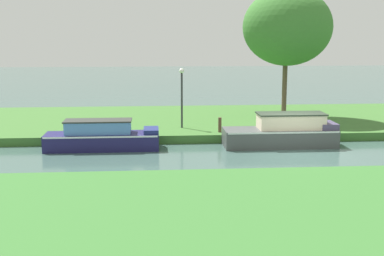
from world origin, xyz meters
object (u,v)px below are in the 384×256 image
(lamp_post, at_px, (182,91))
(mooring_post_near, at_px, (220,125))
(willow_tree_left, at_px, (288,27))
(slate_barge, at_px, (284,132))
(navy_narrowboat, at_px, (102,137))

(lamp_post, bearing_deg, mooring_post_near, -37.08)
(willow_tree_left, bearing_deg, slate_barge, -105.08)
(navy_narrowboat, bearing_deg, lamp_post, 37.61)
(willow_tree_left, xyz_separation_m, lamp_post, (-5.99, -2.85, -3.14))
(willow_tree_left, height_order, lamp_post, willow_tree_left)
(navy_narrowboat, height_order, lamp_post, lamp_post)
(lamp_post, bearing_deg, navy_narrowboat, -142.39)
(mooring_post_near, bearing_deg, willow_tree_left, 44.47)
(slate_barge, bearing_deg, navy_narrowboat, 180.00)
(navy_narrowboat, bearing_deg, willow_tree_left, 30.47)
(lamp_post, height_order, mooring_post_near, lamp_post)
(slate_barge, height_order, navy_narrowboat, slate_barge)
(navy_narrowboat, bearing_deg, mooring_post_near, 15.68)
(navy_narrowboat, height_order, willow_tree_left, willow_tree_left)
(slate_barge, distance_m, mooring_post_near, 3.12)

